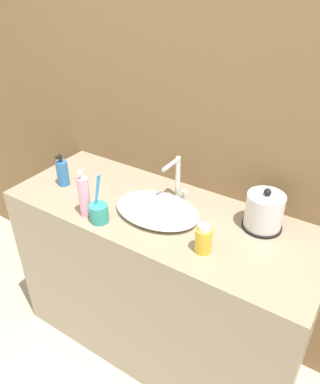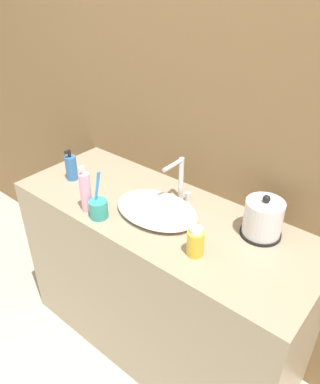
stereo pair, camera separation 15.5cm
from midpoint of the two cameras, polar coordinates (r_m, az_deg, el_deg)
The scene contains 10 objects.
ground_plane at distance 2.10m, azimuth -6.84°, elevation -26.29°, with size 12.00×12.00×0.00m, color #BCB29E.
wall_back at distance 1.63m, azimuth 2.81°, elevation 14.97°, with size 6.00×0.04×2.60m.
vanity_counter at distance 1.89m, azimuth -2.46°, elevation -13.75°, with size 1.40×0.53×0.85m.
sink_basin at distance 1.58m, azimuth -3.14°, elevation -2.84°, with size 0.38×0.27×0.05m.
faucet at distance 1.64m, azimuth 0.06°, elevation 2.23°, with size 0.06×0.13×0.20m.
electric_kettle at distance 1.52m, azimuth 12.76°, elevation -3.19°, with size 0.16×0.16×0.18m.
toothbrush_cup at distance 1.56m, azimuth -12.10°, elevation -3.17°, with size 0.08×0.08×0.21m.
lotion_bottle at distance 1.85m, azimuth -16.97°, elevation 2.75°, with size 0.05×0.05×0.16m.
shampoo_bottle at distance 1.59m, azimuth -14.24°, elevation -0.77°, with size 0.05×0.05×0.21m.
mouthwash_bottle at distance 1.37m, azimuth 3.43°, elevation -7.30°, with size 0.06×0.06×0.12m.
Camera 1 is at (0.72, -0.84, 1.77)m, focal length 35.00 mm.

